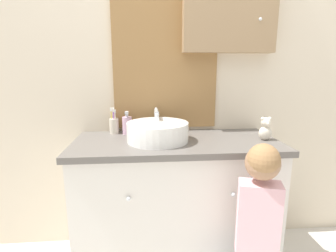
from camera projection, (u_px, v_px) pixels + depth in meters
The scene contains 7 objects.
wall_back at pixel (176, 61), 1.75m from camera, with size 3.20×0.18×2.50m.
vanity_counter at pixel (176, 203), 1.65m from camera, with size 1.22×0.54×0.83m.
sink_basin at pixel (158, 131), 1.54m from camera, with size 0.36×0.41×0.17m.
toothbrush_holder at pixel (114, 125), 1.72m from camera, with size 0.06×0.06×0.17m.
soap_dispenser at pixel (127, 125), 1.72m from camera, with size 0.06×0.06×0.15m.
child_figure at pixel (258, 219), 1.23m from camera, with size 0.28×0.42×0.93m.
teddy_bear at pixel (265, 129), 1.56m from camera, with size 0.08×0.07×0.14m.
Camera 1 is at (-0.18, -1.17, 1.25)m, focal length 28.00 mm.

